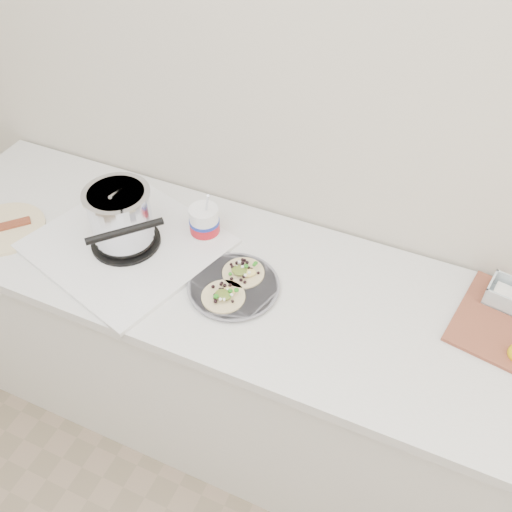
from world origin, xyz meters
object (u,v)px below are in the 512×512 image
at_px(tub, 205,221).
at_px(bacon_plate, 5,228).
at_px(taco_plate, 234,284).
at_px(stove, 123,226).

relative_size(tub, bacon_plate, 0.84).
bearing_deg(taco_plate, stove, 176.37).
relative_size(stove, bacon_plate, 2.58).
bearing_deg(taco_plate, bacon_plate, -174.66).
distance_m(stove, taco_plate, 0.41).
height_order(stove, bacon_plate, stove).
height_order(taco_plate, bacon_plate, taco_plate).
height_order(stove, tub, stove).
height_order(tub, bacon_plate, tub).
distance_m(taco_plate, tub, 0.26).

